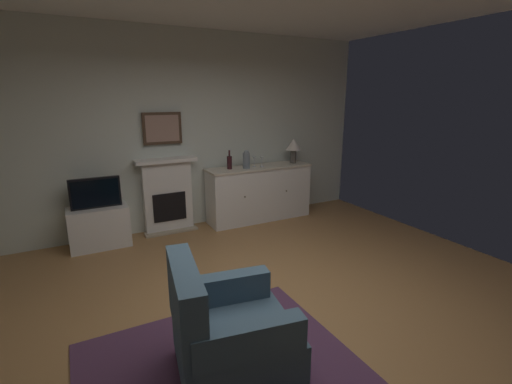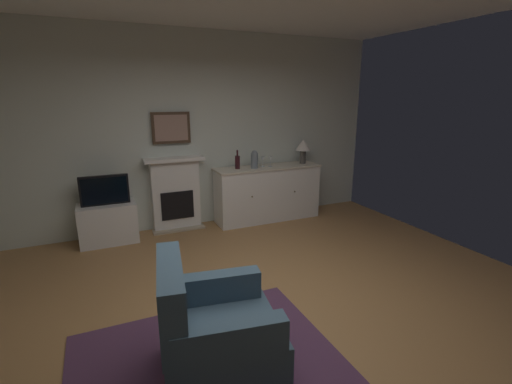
{
  "view_description": "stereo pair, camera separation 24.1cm",
  "coord_description": "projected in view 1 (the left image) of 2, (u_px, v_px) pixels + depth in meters",
  "views": [
    {
      "loc": [
        -1.56,
        -2.49,
        1.97
      ],
      "look_at": [
        0.12,
        0.7,
        1.0
      ],
      "focal_mm": 25.12,
      "sensor_mm": 36.0,
      "label": 1
    },
    {
      "loc": [
        -1.34,
        -2.59,
        1.97
      ],
      "look_at": [
        0.12,
        0.7,
        1.0
      ],
      "focal_mm": 25.12,
      "sensor_mm": 36.0,
      "label": 2
    }
  ],
  "objects": [
    {
      "name": "ground_plane",
      "position": [
        280.0,
        319.0,
        3.35
      ],
      "size": [
        6.07,
        5.58,
        0.1
      ],
      "primitive_type": "cube",
      "color": "#9E7042",
      "rests_on": "ground"
    },
    {
      "name": "wall_rear",
      "position": [
        185.0,
        132.0,
        5.32
      ],
      "size": [
        6.07,
        0.06,
        2.9
      ],
      "primitive_type": "cube",
      "color": "silver",
      "rests_on": "ground_plane"
    },
    {
      "name": "area_rug",
      "position": [
        222.0,
        371.0,
        2.64
      ],
      "size": [
        1.98,
        1.66,
        0.02
      ],
      "primitive_type": "cube",
      "color": "#4C2D47",
      "rests_on": "ground_plane"
    },
    {
      "name": "fireplace_unit",
      "position": [
        168.0,
        195.0,
        5.29
      ],
      "size": [
        0.87,
        0.3,
        1.1
      ],
      "color": "white",
      "rests_on": "ground_plane"
    },
    {
      "name": "framed_picture",
      "position": [
        162.0,
        128.0,
        5.07
      ],
      "size": [
        0.55,
        0.04,
        0.45
      ],
      "color": "#473323"
    },
    {
      "name": "sideboard_cabinet",
      "position": [
        259.0,
        193.0,
        5.81
      ],
      "size": [
        1.72,
        0.49,
        0.88
      ],
      "color": "white",
      "rests_on": "ground_plane"
    },
    {
      "name": "table_lamp",
      "position": [
        293.0,
        146.0,
        5.92
      ],
      "size": [
        0.26,
        0.26,
        0.4
      ],
      "color": "#4C4742",
      "rests_on": "sideboard_cabinet"
    },
    {
      "name": "wine_bottle",
      "position": [
        229.0,
        162.0,
        5.46
      ],
      "size": [
        0.08,
        0.08,
        0.29
      ],
      "color": "#331419",
      "rests_on": "sideboard_cabinet"
    },
    {
      "name": "wine_glass_left",
      "position": [
        254.0,
        159.0,
        5.64
      ],
      "size": [
        0.07,
        0.07,
        0.16
      ],
      "color": "silver",
      "rests_on": "sideboard_cabinet"
    },
    {
      "name": "wine_glass_center",
      "position": [
        262.0,
        159.0,
        5.65
      ],
      "size": [
        0.07,
        0.07,
        0.16
      ],
      "color": "silver",
      "rests_on": "sideboard_cabinet"
    },
    {
      "name": "vase_decorative",
      "position": [
        246.0,
        159.0,
        5.51
      ],
      "size": [
        0.11,
        0.11,
        0.28
      ],
      "color": "slate",
      "rests_on": "sideboard_cabinet"
    },
    {
      "name": "tv_cabinet",
      "position": [
        99.0,
        227.0,
        4.78
      ],
      "size": [
        0.75,
        0.42,
        0.55
      ],
      "color": "white",
      "rests_on": "ground_plane"
    },
    {
      "name": "tv_set",
      "position": [
        95.0,
        193.0,
        4.64
      ],
      "size": [
        0.62,
        0.07,
        0.4
      ],
      "color": "black",
      "rests_on": "tv_cabinet"
    },
    {
      "name": "armchair",
      "position": [
        226.0,
        332.0,
        2.49
      ],
      "size": [
        0.92,
        0.88,
        0.92
      ],
      "color": "#3F596B",
      "rests_on": "ground_plane"
    }
  ]
}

